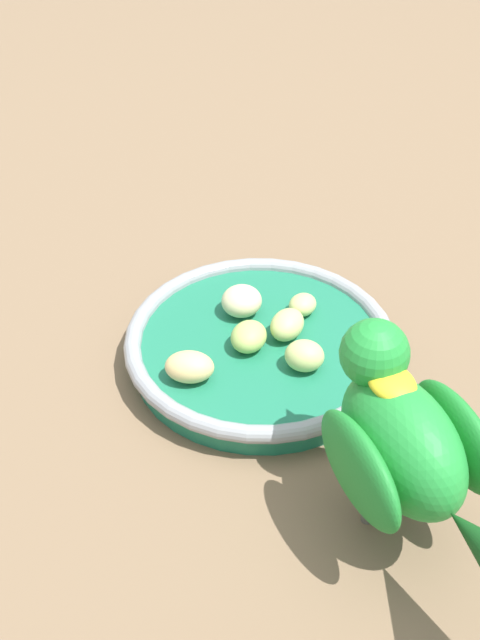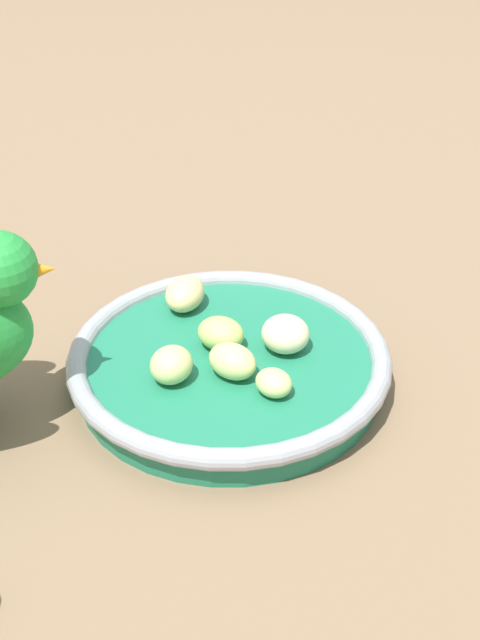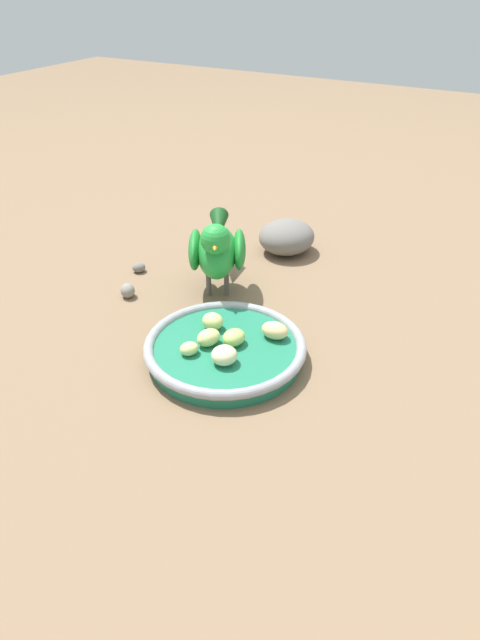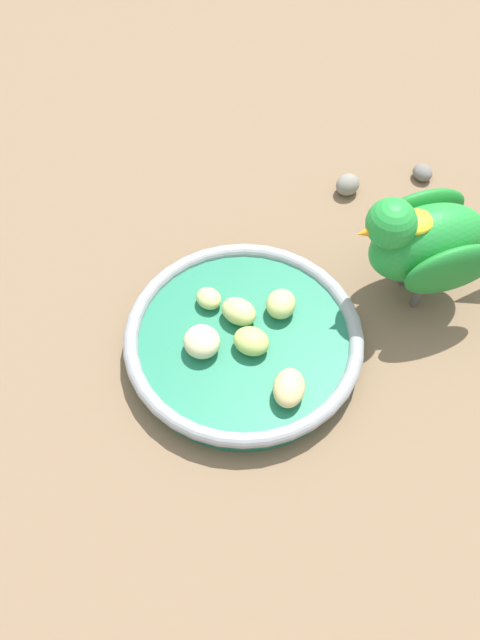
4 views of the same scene
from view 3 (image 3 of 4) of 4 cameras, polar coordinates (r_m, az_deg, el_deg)
name	(u,v)px [view 3 (image 3 of 4)]	position (r m, az deg, el deg)	size (l,w,h in m)	color
ground_plane	(240,368)	(0.77, 0.03, -4.84)	(4.00, 4.00, 0.00)	#7A6047
feeding_bowl	(225,349)	(0.77, -1.49, -2.94)	(0.22, 0.22, 0.03)	#1E7251
apple_piece_0	(189,349)	(0.75, -5.08, -2.85)	(0.03, 0.02, 0.02)	#C6D17A
apple_piece_1	(234,337)	(0.77, -0.61, -1.74)	(0.03, 0.03, 0.02)	#B2CC66
apple_piece_2	(275,330)	(0.78, 3.48, -1.04)	(0.04, 0.03, 0.02)	#E5C67F
apple_piece_3	(208,338)	(0.77, -3.18, -1.78)	(0.03, 0.03, 0.02)	#C6D17A
apple_piece_4	(224,355)	(0.73, -1.58, -3.53)	(0.03, 0.03, 0.02)	beige
apple_piece_5	(213,321)	(0.80, -2.73, -0.13)	(0.03, 0.03, 0.02)	#C6D17A
parrot	(217,248)	(0.90, -2.30, 7.18)	(0.13, 0.18, 0.14)	#59544C
rock_large	(287,237)	(1.06, 4.66, 8.24)	(0.10, 0.10, 0.06)	slate
pebble_0	(139,268)	(1.01, -10.03, 5.16)	(0.02, 0.02, 0.02)	slate
pebble_1	(128,291)	(0.94, -11.11, 2.89)	(0.03, 0.02, 0.02)	gray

